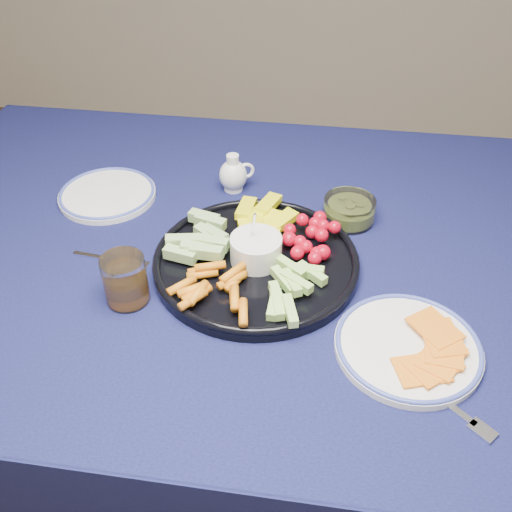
# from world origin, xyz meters

# --- Properties ---
(dining_table) EXTENTS (1.67, 1.07, 0.75)m
(dining_table) POSITION_xyz_m (0.00, 0.00, 0.66)
(dining_table) COLOR #4A2D18
(dining_table) RESTS_ON ground
(crudite_platter) EXTENTS (0.39, 0.39, 0.13)m
(crudite_platter) POSITION_xyz_m (-0.01, -0.08, 0.77)
(crudite_platter) COLOR black
(crudite_platter) RESTS_ON dining_table
(creamer_pitcher) EXTENTS (0.08, 0.06, 0.09)m
(creamer_pitcher) POSITION_xyz_m (-0.10, 0.19, 0.78)
(creamer_pitcher) COLOR white
(creamer_pitcher) RESTS_ON dining_table
(pickle_bowl) EXTENTS (0.11, 0.11, 0.05)m
(pickle_bowl) POSITION_xyz_m (0.16, 0.10, 0.77)
(pickle_bowl) COLOR white
(pickle_bowl) RESTS_ON dining_table
(cheese_plate) EXTENTS (0.24, 0.24, 0.03)m
(cheese_plate) POSITION_xyz_m (0.27, -0.25, 0.76)
(cheese_plate) COLOR white
(cheese_plate) RESTS_ON dining_table
(juice_tumbler) EXTENTS (0.08, 0.08, 0.09)m
(juice_tumbler) POSITION_xyz_m (-0.22, -0.20, 0.79)
(juice_tumbler) COLOR white
(juice_tumbler) RESTS_ON dining_table
(fork_left) EXTENTS (0.16, 0.03, 0.00)m
(fork_left) POSITION_xyz_m (-0.28, -0.10, 0.75)
(fork_left) COLOR silver
(fork_left) RESTS_ON dining_table
(fork_right) EXTENTS (0.15, 0.13, 0.00)m
(fork_right) POSITION_xyz_m (0.32, -0.35, 0.75)
(fork_right) COLOR silver
(fork_right) RESTS_ON dining_table
(side_plate_extra) EXTENTS (0.21, 0.21, 0.02)m
(side_plate_extra) POSITION_xyz_m (-0.37, 0.11, 0.76)
(side_plate_extra) COLOR white
(side_plate_extra) RESTS_ON dining_table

